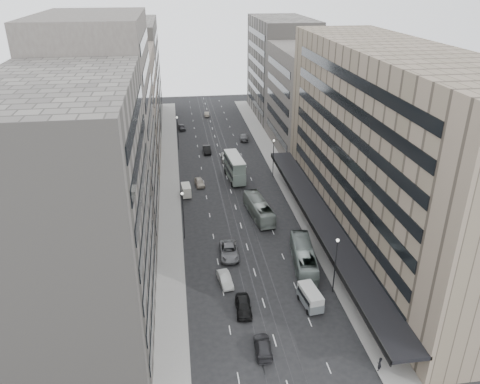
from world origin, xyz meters
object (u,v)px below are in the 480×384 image
double_decker (235,167)px  sedan_1 (225,279)px  panel_van (186,190)px  vw_microbus (310,297)px  sedan_2 (229,251)px  bus_far (259,209)px  bus_near (304,257)px  sedan_0 (243,306)px  pedestrian (379,364)px

double_decker → sedan_1: size_ratio=2.23×
panel_van → sedan_1: 29.49m
vw_microbus → panel_van: (-14.63, 35.44, -0.12)m
sedan_1 → sedan_2: (1.39, 6.89, 0.12)m
bus_far → vw_microbus: 25.25m
bus_near → sedan_0: size_ratio=2.41×
panel_van → sedan_0: (5.94, -35.37, -0.43)m
panel_van → sedan_1: panel_van is taller
double_decker → sedan_2: size_ratio=1.61×
bus_far → panel_van: size_ratio=3.05×
sedan_2 → sedan_1: bearing=-99.2°
bus_far → double_decker: (-2.09, 16.86, 1.22)m
panel_van → bus_far: bearing=-44.1°
panel_van → bus_near: bearing=-63.1°
bus_near → pedestrian: bus_near is taller
sedan_1 → bus_far: bearing=59.2°
vw_microbus → sedan_0: (-8.69, 0.07, -0.55)m
pedestrian → bus_far: bearing=-120.7°
bus_near → sedan_0: bus_near is taller
sedan_2 → pedestrian: pedestrian is taller
bus_far → vw_microbus: (2.24, -25.15, -0.21)m
bus_near → panel_van: (-16.14, 26.58, -0.37)m
bus_near → double_decker: (-5.84, 33.14, 1.18)m
panel_van → pedestrian: panel_van is taller
panel_van → sedan_2: (5.67, -22.28, -0.42)m
vw_microbus → panel_van: size_ratio=1.29×
bus_far → pedestrian: bearing=93.4°
panel_van → sedan_2: panel_van is taller
bus_near → sedan_0: bearing=48.4°
sedan_0 → pedestrian: size_ratio=2.80×
sedan_1 → vw_microbus: bearing=-38.7°
bus_far → double_decker: size_ratio=1.17×
sedan_1 → pedestrian: size_ratio=2.52×
bus_near → sedan_2: size_ratio=1.94×
vw_microbus → sedan_1: 12.12m
bus_near → vw_microbus: size_ratio=2.44×
sedan_0 → sedan_1: 6.42m
vw_microbus → sedan_2: (-8.96, 13.16, -0.54)m
double_decker → pedestrian: bearing=-85.8°
bus_far → pedestrian: 37.55m
vw_microbus → sedan_2: vw_microbus is taller
bus_far → panel_van: bearing=-46.4°
double_decker → bus_far: bearing=-87.9°
vw_microbus → sedan_0: vw_microbus is taller
sedan_0 → panel_van: bearing=102.5°
panel_van → sedan_0: 35.87m
double_decker → pedestrian: 54.54m
bus_near → sedan_1: bus_near is taller
vw_microbus → pedestrian: (4.37, -11.80, -0.36)m
pedestrian → sedan_1: bearing=-91.7°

